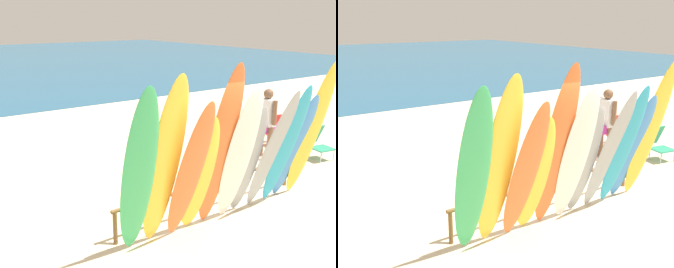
{
  "view_description": "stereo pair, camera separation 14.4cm",
  "coord_description": "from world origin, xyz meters",
  "views": [
    {
      "loc": [
        -4.64,
        -5.1,
        3.4
      ],
      "look_at": [
        0.0,
        1.41,
        1.12
      ],
      "focal_mm": 43.91,
      "sensor_mm": 36.0,
      "label": 1
    },
    {
      "loc": [
        -4.52,
        -5.18,
        3.4
      ],
      "look_at": [
        0.0,
        1.41,
        1.12
      ],
      "focal_mm": 43.91,
      "sensor_mm": 36.0,
      "label": 2
    }
  ],
  "objects": [
    {
      "name": "ground",
      "position": [
        0.0,
        14.0,
        0.0
      ],
      "size": [
        60.0,
        60.0,
        0.0
      ],
      "primitive_type": "plane",
      "color": "beige"
    },
    {
      "name": "surfboard_rack",
      "position": [
        0.0,
        0.0,
        0.49
      ],
      "size": [
        4.13,
        0.07,
        0.59
      ],
      "color": "brown",
      "rests_on": "ground"
    },
    {
      "name": "surfboard_green_0",
      "position": [
        -1.91,
        -0.57,
        1.31
      ],
      "size": [
        0.58,
        0.88,
        2.62
      ],
      "primitive_type": "ellipsoid",
      "rotation": [
        0.29,
        0.0,
        -0.1
      ],
      "color": "#38B266",
      "rests_on": "ground"
    },
    {
      "name": "surfboard_yellow_1",
      "position": [
        -1.46,
        -0.56,
        1.36
      ],
      "size": [
        0.62,
        0.88,
        2.73
      ],
      "primitive_type": "ellipsoid",
      "rotation": [
        0.28,
        0.0,
        0.05
      ],
      "color": "yellow",
      "rests_on": "ground"
    },
    {
      "name": "surfboard_orange_2",
      "position": [
        -1.05,
        -0.63,
        1.17
      ],
      "size": [
        0.59,
        0.92,
        2.33
      ],
      "primitive_type": "ellipsoid",
      "rotation": [
        0.34,
        0.0,
        0.07
      ],
      "color": "orange",
      "rests_on": "ground"
    },
    {
      "name": "surfboard_yellow_3",
      "position": [
        -0.74,
        -0.49,
        1.01
      ],
      "size": [
        0.58,
        0.67,
        2.03
      ],
      "primitive_type": "ellipsoid",
      "rotation": [
        0.29,
        0.0,
        -0.0
      ],
      "color": "yellow",
      "rests_on": "ground"
    },
    {
      "name": "surfboard_orange_4",
      "position": [
        -0.41,
        -0.58,
        1.4
      ],
      "size": [
        0.57,
        0.86,
        2.8
      ],
      "primitive_type": "ellipsoid",
      "rotation": [
        0.27,
        0.0,
        -0.05
      ],
      "color": "orange",
      "rests_on": "ground"
    },
    {
      "name": "surfboard_white_5",
      "position": [
        0.01,
        -0.6,
        1.23
      ],
      "size": [
        0.61,
        0.84,
        2.46
      ],
      "primitive_type": "ellipsoid",
      "rotation": [
        0.29,
        0.0,
        -0.06
      ],
      "color": "white",
      "rests_on": "ground"
    },
    {
      "name": "surfboard_grey_6",
      "position": [
        0.32,
        -0.5,
        1.03
      ],
      "size": [
        0.55,
        0.75,
        2.05
      ],
      "primitive_type": "ellipsoid",
      "rotation": [
        0.3,
        0.0,
        -0.1
      ],
      "color": "#999EA3",
      "rests_on": "ground"
    },
    {
      "name": "surfboard_grey_7",
      "position": [
        0.76,
        -0.64,
        1.15
      ],
      "size": [
        0.55,
        0.95,
        2.3
      ],
      "primitive_type": "ellipsoid",
      "rotation": [
        0.37,
        0.0,
        0.06
      ],
      "color": "#999EA3",
      "rests_on": "ground"
    },
    {
      "name": "surfboard_teal_8",
      "position": [
        1.12,
        -0.64,
        1.18
      ],
      "size": [
        0.51,
        0.94,
        2.36
      ],
      "primitive_type": "ellipsoid",
      "rotation": [
        0.34,
        0.0,
        -0.05
      ],
      "color": "#289EC6",
      "rests_on": "ground"
    },
    {
      "name": "surfboard_blue_9",
      "position": [
        1.5,
        -0.54,
        1.06
      ],
      "size": [
        0.59,
        0.8,
        2.12
      ],
      "primitive_type": "ellipsoid",
      "rotation": [
        0.34,
        0.0,
        0.03
      ],
      "color": "#337AD1",
      "rests_on": "ground"
    },
    {
      "name": "surfboard_yellow_10",
      "position": [
        1.83,
        -0.63,
        1.35
      ],
      "size": [
        0.59,
        0.88,
        2.7
      ],
      "primitive_type": "ellipsoid",
      "rotation": [
        0.29,
        0.0,
        -0.04
      ],
      "color": "yellow",
      "rests_on": "ground"
    },
    {
      "name": "beachgoer_by_water",
      "position": [
        2.99,
        1.43,
        1.0
      ],
      "size": [
        0.45,
        0.65,
        1.74
      ],
      "rotation": [
        0.0,
        0.0,
        1.38
      ],
      "color": "brown",
      "rests_on": "ground"
    },
    {
      "name": "beach_chair_red",
      "position": [
        3.0,
        2.94,
        0.43
      ],
      "size": [
        0.54,
        0.7,
        0.82
      ],
      "rotation": [
        0.0,
        0.0,
        0.06
      ],
      "color": "#B7B7BC",
      "rests_on": "ground"
    },
    {
      "name": "beach_chair_blue",
      "position": [
        4.08,
        2.07,
        0.43
      ],
      "size": [
        0.66,
        0.79,
        0.82
      ],
      "rotation": [
        0.0,
        0.0,
        -0.27
      ],
      "color": "#B7B7BC",
      "rests_on": "ground"
    },
    {
      "name": "beach_chair_striped",
      "position": [
        4.05,
        0.69,
        0.43
      ],
      "size": [
        0.62,
        0.77,
        0.81
      ],
      "rotation": [
        0.0,
        0.0,
        -0.18
      ],
      "color": "#B7B7BC",
      "rests_on": "ground"
    }
  ]
}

